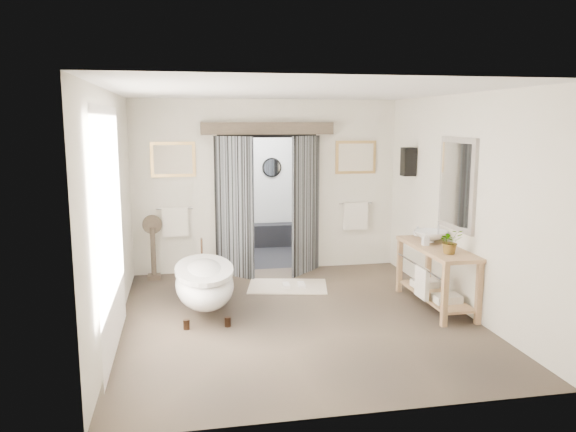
% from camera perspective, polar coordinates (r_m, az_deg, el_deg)
% --- Properties ---
extents(ground_plane, '(5.00, 5.00, 0.00)m').
position_cam_1_polar(ground_plane, '(7.45, 0.88, -10.29)').
color(ground_plane, brown).
extents(room_shell, '(4.52, 5.02, 2.91)m').
position_cam_1_polar(room_shell, '(6.91, 0.84, 3.97)').
color(room_shell, beige).
rests_on(room_shell, ground_plane).
extents(shower_room, '(2.22, 2.01, 2.51)m').
position_cam_1_polar(shower_room, '(11.07, -3.28, 1.12)').
color(shower_room, black).
rests_on(shower_room, ground_plane).
extents(back_wall_dressing, '(3.82, 0.70, 2.52)m').
position_cam_1_polar(back_wall_dressing, '(9.34, -1.97, 3.63)').
color(back_wall_dressing, black).
rests_on(back_wall_dressing, ground_plane).
extents(clawfoot_tub, '(0.77, 1.73, 0.84)m').
position_cam_1_polar(clawfoot_tub, '(7.63, -8.49, -6.66)').
color(clawfoot_tub, '#352216').
rests_on(clawfoot_tub, ground_plane).
extents(vanity, '(0.57, 1.60, 0.85)m').
position_cam_1_polar(vanity, '(7.98, 14.70, -5.46)').
color(vanity, tan).
rests_on(vanity, ground_plane).
extents(pedestal_mirror, '(0.31, 0.20, 1.06)m').
position_cam_1_polar(pedestal_mirror, '(9.34, -13.53, -3.54)').
color(pedestal_mirror, brown).
rests_on(pedestal_mirror, ground_plane).
extents(rug, '(1.34, 1.03, 0.01)m').
position_cam_1_polar(rug, '(8.77, -0.04, -7.14)').
color(rug, beige).
rests_on(rug, ground_plane).
extents(slippers, '(0.36, 0.27, 0.05)m').
position_cam_1_polar(slippers, '(8.71, 0.61, -7.04)').
color(slippers, white).
rests_on(slippers, rug).
extents(basin, '(0.58, 0.58, 0.16)m').
position_cam_1_polar(basin, '(8.15, 14.32, -2.04)').
color(basin, white).
rests_on(basin, vanity).
extents(plant, '(0.30, 0.27, 0.33)m').
position_cam_1_polar(plant, '(7.51, 16.18, -2.49)').
color(plant, gray).
rests_on(plant, vanity).
extents(soap_bottle_a, '(0.08, 0.09, 0.18)m').
position_cam_1_polar(soap_bottle_a, '(7.94, 13.80, -2.26)').
color(soap_bottle_a, gray).
rests_on(soap_bottle_a, vanity).
extents(soap_bottle_b, '(0.13, 0.13, 0.16)m').
position_cam_1_polar(soap_bottle_b, '(8.51, 13.00, -1.52)').
color(soap_bottle_b, gray).
rests_on(soap_bottle_b, vanity).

